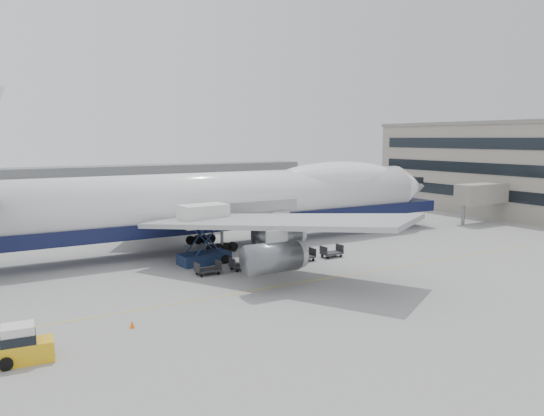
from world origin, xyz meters
TOP-DOWN VIEW (x-y plane):
  - ground at (0.00, 0.00)m, footprint 260.00×260.00m
  - apron_line at (0.00, -6.00)m, footprint 60.00×0.15m
  - hangar at (-10.00, 70.00)m, footprint 110.00×8.00m
  - airliner at (0.64, 12.00)m, footprint 67.00×55.30m
  - catering_truck at (-6.85, 5.20)m, footprint 5.33×3.86m
  - baggage_tug at (-25.58, -11.85)m, footprint 3.19×1.91m
  - traffic_cone at (-18.59, -9.56)m, footprint 0.36×0.36m
  - dolly_0 at (-8.37, 0.83)m, footprint 2.30×1.35m
  - dolly_1 at (-4.72, 0.83)m, footprint 2.30×1.35m
  - dolly_2 at (-1.07, 0.83)m, footprint 2.30×1.35m
  - dolly_3 at (2.59, 0.83)m, footprint 2.30×1.35m
  - dolly_4 at (6.24, 0.83)m, footprint 2.30×1.35m

SIDE VIEW (x-z plane):
  - ground at x=0.00m, z-range 0.00..0.00m
  - apron_line at x=0.00m, z-range 0.00..0.01m
  - traffic_cone at x=-18.59m, z-range -0.01..0.51m
  - dolly_0 at x=-8.37m, z-range -0.12..1.18m
  - dolly_1 at x=-4.72m, z-range -0.12..1.18m
  - dolly_2 at x=-1.07m, z-range -0.12..1.18m
  - dolly_3 at x=2.59m, z-range -0.12..1.18m
  - dolly_4 at x=6.24m, z-range -0.12..1.18m
  - baggage_tug at x=-25.58m, z-range -0.13..2.11m
  - catering_truck at x=-6.85m, z-range 0.38..6.52m
  - hangar at x=-10.00m, z-range 0.00..7.00m
  - airliner at x=0.64m, z-range -4.37..15.61m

